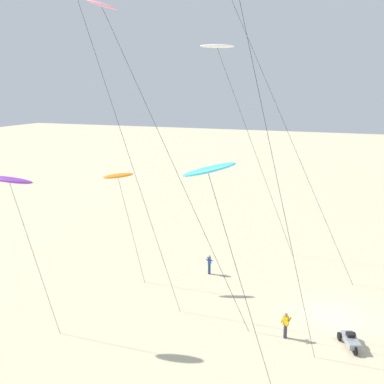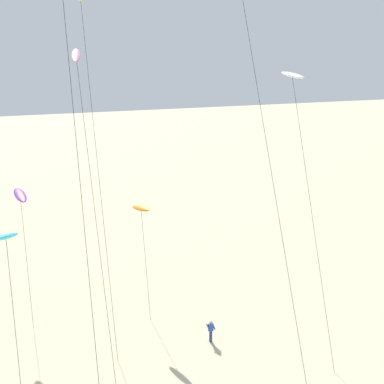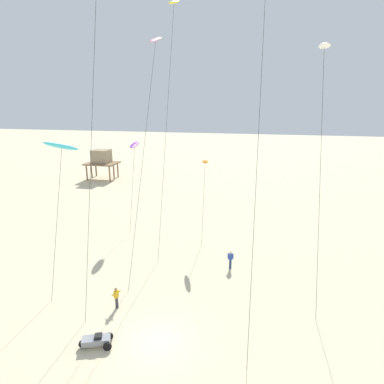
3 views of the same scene
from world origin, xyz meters
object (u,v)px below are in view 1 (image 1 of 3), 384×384
kite_pink (104,11)px  kite_flyer_nearest (286,325)px  kite_purple (9,180)px  kite_flyer_middle (209,264)px  kite_cyan (208,171)px  beach_buggy (351,340)px  kite_white (218,48)px  kite_orange (118,177)px

kite_pink → kite_flyer_nearest: (0.24, -11.78, -18.84)m
kite_purple → kite_flyer_middle: 17.43m
kite_flyer_nearest → kite_flyer_middle: same height
kite_purple → kite_flyer_middle: bearing=-35.7°
kite_cyan → kite_flyer_nearest: (5.35, -3.35, -10.39)m
kite_flyer_middle → kite_purple: bearing=144.3°
kite_flyer_nearest → beach_buggy: 3.87m
kite_flyer_middle → beach_buggy: size_ratio=0.79×
kite_white → kite_purple: size_ratio=1.89×
kite_purple → kite_pink: (4.32, -4.49, 10.01)m
kite_cyan → kite_flyer_nearest: size_ratio=7.19×
kite_purple → kite_cyan: 13.04m
kite_orange → beach_buggy: kite_orange is taller
kite_flyer_middle → kite_pink: bearing=151.5°
kite_pink → kite_cyan: bearing=-121.2°
kite_white → beach_buggy: 26.06m
kite_flyer_middle → beach_buggy: bearing=-122.5°
kite_white → kite_cyan: kite_white is taller
kite_cyan → beach_buggy: 14.23m
kite_pink → kite_cyan: (-5.11, -8.44, -8.45)m
kite_pink → kite_orange: 12.25m
kite_purple → kite_pink: size_ratio=0.49×
kite_flyer_nearest → kite_flyer_middle: 10.71m
kite_flyer_nearest → kite_purple: bearing=105.7°
kite_pink → kite_cyan: 12.99m
kite_white → kite_pink: 14.57m
kite_orange → kite_flyer_nearest: bearing=-106.8°
kite_purple → kite_orange: 9.17m
kite_flyer_nearest → beach_buggy: bearing=-83.7°
kite_purple → kite_flyer_nearest: kite_purple is taller
kite_cyan → kite_flyer_middle: 17.15m
kite_white → kite_orange: size_ratio=2.13×
kite_white → kite_pink: size_ratio=0.92×
kite_white → kite_purple: kite_white is taller
kite_flyer_middle → kite_white: bearing=13.3°
kite_white → kite_pink: (-14.26, 2.77, 1.14)m
kite_purple → kite_orange: (8.75, -2.45, -1.23)m
kite_flyer_nearest → kite_orange: bearing=73.2°
kite_purple → kite_orange: kite_purple is taller
kite_purple → kite_flyer_middle: (12.21, -8.77, -8.83)m
kite_purple → kite_flyer_nearest: bearing=-74.3°
kite_purple → beach_buggy: (4.98, -20.10, -9.29)m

